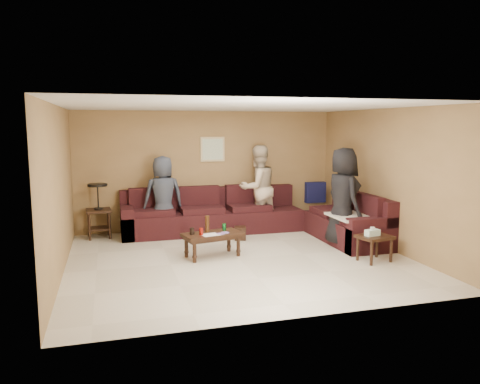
% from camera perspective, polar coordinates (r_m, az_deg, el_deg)
% --- Properties ---
extents(room, '(5.60, 5.50, 2.50)m').
position_cam_1_polar(room, '(7.55, -0.08, 4.03)').
color(room, beige).
rests_on(room, ground).
extents(sectional_sofa, '(4.65, 2.90, 0.97)m').
position_cam_1_polar(sectional_sofa, '(9.41, 2.21, -3.38)').
color(sectional_sofa, '#331114').
rests_on(sectional_sofa, ground).
extents(coffee_table, '(1.06, 0.69, 0.69)m').
position_cam_1_polar(coffee_table, '(7.91, -3.43, -5.42)').
color(coffee_table, black).
rests_on(coffee_table, ground).
extents(end_table_left, '(0.50, 0.50, 1.07)m').
position_cam_1_polar(end_table_left, '(9.59, -16.87, -2.08)').
color(end_table_left, black).
rests_on(end_table_left, ground).
extents(side_table_right, '(0.60, 0.52, 0.58)m').
position_cam_1_polar(side_table_right, '(7.93, 16.05, -5.50)').
color(side_table_right, black).
rests_on(side_table_right, ground).
extents(waste_bin, '(0.26, 0.26, 0.26)m').
position_cam_1_polar(waste_bin, '(9.10, 0.01, -5.04)').
color(waste_bin, black).
rests_on(waste_bin, ground).
extents(wall_art, '(0.52, 0.04, 0.52)m').
position_cam_1_polar(wall_art, '(9.97, -3.37, 5.23)').
color(wall_art, tan).
rests_on(wall_art, ground).
extents(person_left, '(0.83, 0.58, 1.61)m').
position_cam_1_polar(person_left, '(9.39, -9.35, -0.53)').
color(person_left, '#2F3541').
rests_on(person_left, ground).
extents(person_middle, '(1.03, 0.90, 1.80)m').
position_cam_1_polar(person_middle, '(9.84, 2.20, 0.50)').
color(person_middle, '#C7B394').
rests_on(person_middle, ground).
extents(person_right, '(0.62, 0.91, 1.81)m').
position_cam_1_polar(person_right, '(8.71, 12.44, -0.64)').
color(person_right, black).
rests_on(person_right, ground).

